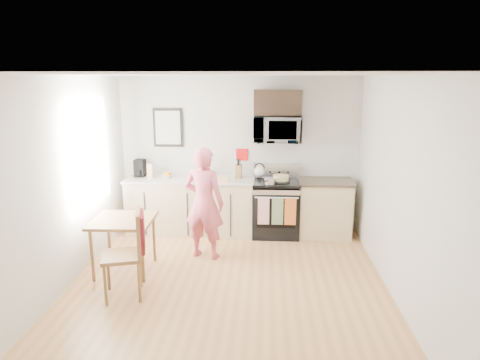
# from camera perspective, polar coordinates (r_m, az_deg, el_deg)

# --- Properties ---
(floor) EXTENTS (4.60, 4.60, 0.00)m
(floor) POSITION_cam_1_polar(r_m,az_deg,el_deg) (5.49, -1.71, -14.37)
(floor) COLOR #A87741
(floor) RESTS_ON ground
(back_wall) EXTENTS (4.00, 0.04, 2.60)m
(back_wall) POSITION_cam_1_polar(r_m,az_deg,el_deg) (7.26, -0.11, 3.43)
(back_wall) COLOR beige
(back_wall) RESTS_ON floor
(front_wall) EXTENTS (4.00, 0.04, 2.60)m
(front_wall) POSITION_cam_1_polar(r_m,az_deg,el_deg) (2.87, -6.21, -12.73)
(front_wall) COLOR beige
(front_wall) RESTS_ON floor
(left_wall) EXTENTS (0.04, 4.60, 2.60)m
(left_wall) POSITION_cam_1_polar(r_m,az_deg,el_deg) (5.57, -22.75, -0.72)
(left_wall) COLOR beige
(left_wall) RESTS_ON floor
(right_wall) EXTENTS (0.04, 4.60, 2.60)m
(right_wall) POSITION_cam_1_polar(r_m,az_deg,el_deg) (5.23, 20.57, -1.40)
(right_wall) COLOR beige
(right_wall) RESTS_ON floor
(ceiling) EXTENTS (4.00, 4.60, 0.04)m
(ceiling) POSITION_cam_1_polar(r_m,az_deg,el_deg) (4.86, -1.93, 13.88)
(ceiling) COLOR silver
(ceiling) RESTS_ON back_wall
(window) EXTENTS (0.06, 1.40, 1.50)m
(window) POSITION_cam_1_polar(r_m,az_deg,el_deg) (6.22, -19.45, 3.31)
(window) COLOR white
(window) RESTS_ON left_wall
(cabinet_left) EXTENTS (2.10, 0.60, 0.90)m
(cabinet_left) POSITION_cam_1_polar(r_m,az_deg,el_deg) (7.27, -6.58, -3.55)
(cabinet_left) COLOR tan
(cabinet_left) RESTS_ON floor
(countertop_left) EXTENTS (2.14, 0.64, 0.04)m
(countertop_left) POSITION_cam_1_polar(r_m,az_deg,el_deg) (7.14, -6.68, 0.06)
(countertop_left) COLOR beige
(countertop_left) RESTS_ON cabinet_left
(cabinet_right) EXTENTS (0.84, 0.60, 0.90)m
(cabinet_right) POSITION_cam_1_polar(r_m,az_deg,el_deg) (7.22, 11.15, -3.83)
(cabinet_right) COLOR tan
(cabinet_right) RESTS_ON floor
(countertop_right) EXTENTS (0.88, 0.64, 0.04)m
(countertop_right) POSITION_cam_1_polar(r_m,az_deg,el_deg) (7.10, 11.33, -0.20)
(countertop_right) COLOR black
(countertop_right) RESTS_ON cabinet_right
(range) EXTENTS (0.76, 0.70, 1.16)m
(range) POSITION_cam_1_polar(r_m,az_deg,el_deg) (7.14, 4.78, -3.93)
(range) COLOR black
(range) RESTS_ON floor
(microwave) EXTENTS (0.76, 0.51, 0.42)m
(microwave) POSITION_cam_1_polar(r_m,az_deg,el_deg) (6.97, 4.98, 6.78)
(microwave) COLOR #B9B9BE
(microwave) RESTS_ON back_wall
(upper_cabinet) EXTENTS (0.76, 0.35, 0.40)m
(upper_cabinet) POSITION_cam_1_polar(r_m,az_deg,el_deg) (6.97, 5.04, 10.25)
(upper_cabinet) COLOR black
(upper_cabinet) RESTS_ON back_wall
(wall_art) EXTENTS (0.50, 0.04, 0.65)m
(wall_art) POSITION_cam_1_polar(r_m,az_deg,el_deg) (7.35, -9.57, 6.91)
(wall_art) COLOR black
(wall_art) RESTS_ON back_wall
(wall_trivet) EXTENTS (0.20, 0.02, 0.20)m
(wall_trivet) POSITION_cam_1_polar(r_m,az_deg,el_deg) (7.25, 0.27, 3.41)
(wall_trivet) COLOR #B8100F
(wall_trivet) RESTS_ON back_wall
(person) EXTENTS (0.68, 0.53, 1.64)m
(person) POSITION_cam_1_polar(r_m,az_deg,el_deg) (6.15, -4.81, -3.08)
(person) COLOR #C93752
(person) RESTS_ON floor
(dining_table) EXTENTS (0.79, 0.79, 0.74)m
(dining_table) POSITION_cam_1_polar(r_m,az_deg,el_deg) (5.93, -15.31, -5.82)
(dining_table) COLOR brown
(dining_table) RESTS_ON floor
(chair) EXTENTS (0.59, 0.55, 1.06)m
(chair) POSITION_cam_1_polar(r_m,az_deg,el_deg) (5.24, -13.92, -7.98)
(chair) COLOR brown
(chair) RESTS_ON floor
(knife_block) EXTENTS (0.11, 0.15, 0.22)m
(knife_block) POSITION_cam_1_polar(r_m,az_deg,el_deg) (7.11, -0.19, 1.15)
(knife_block) COLOR brown
(knife_block) RESTS_ON countertop_left
(utensil_crock) EXTENTS (0.13, 0.13, 0.38)m
(utensil_crock) POSITION_cam_1_polar(r_m,az_deg,el_deg) (7.16, -4.49, 1.54)
(utensil_crock) COLOR #B8100F
(utensil_crock) RESTS_ON countertop_left
(fruit_bowl) EXTENTS (0.22, 0.22, 0.09)m
(fruit_bowl) POSITION_cam_1_polar(r_m,az_deg,el_deg) (7.27, -9.79, 0.65)
(fruit_bowl) COLOR white
(fruit_bowl) RESTS_ON countertop_left
(milk_carton) EXTENTS (0.10, 0.10, 0.24)m
(milk_carton) POSITION_cam_1_polar(r_m,az_deg,el_deg) (7.25, -11.85, 1.20)
(milk_carton) COLOR tan
(milk_carton) RESTS_ON countertop_left
(coffee_maker) EXTENTS (0.17, 0.25, 0.29)m
(coffee_maker) POSITION_cam_1_polar(r_m,az_deg,el_deg) (7.40, -13.20, 1.50)
(coffee_maker) COLOR black
(coffee_maker) RESTS_ON countertop_left
(bread_bag) EXTENTS (0.27, 0.12, 0.10)m
(bread_bag) POSITION_cam_1_polar(r_m,az_deg,el_deg) (6.84, -2.64, 0.13)
(bread_bag) COLOR tan
(bread_bag) RESTS_ON countertop_left
(cake) EXTENTS (0.31, 0.31, 0.10)m
(cake) POSITION_cam_1_polar(r_m,az_deg,el_deg) (6.96, 5.45, 0.20)
(cake) COLOR black
(cake) RESTS_ON range
(kettle) EXTENTS (0.20, 0.20, 0.25)m
(kettle) POSITION_cam_1_polar(r_m,az_deg,el_deg) (7.20, 2.62, 1.17)
(kettle) COLOR white
(kettle) RESTS_ON range
(pot) EXTENTS (0.18, 0.29, 0.09)m
(pot) POSITION_cam_1_polar(r_m,az_deg,el_deg) (6.79, 4.01, -0.15)
(pot) COLOR #B9B9BE
(pot) RESTS_ON range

